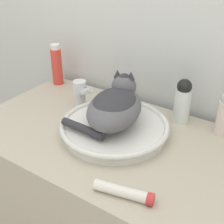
{
  "coord_description": "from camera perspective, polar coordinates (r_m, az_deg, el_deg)",
  "views": [
    {
      "loc": [
        0.54,
        -0.47,
        1.48
      ],
      "look_at": [
        0.03,
        0.3,
        0.94
      ],
      "focal_mm": 50.0,
      "sensor_mm": 36.0,
      "label": 1
    }
  ],
  "objects": [
    {
      "name": "sink_basin",
      "position": [
        1.11,
        0.45,
        -2.85
      ],
      "size": [
        0.39,
        0.39,
        0.05
      ],
      "color": "silver",
      "rests_on": "vanity_counter"
    },
    {
      "name": "lotion_bottle_white",
      "position": [
        1.18,
        12.78,
        1.96
      ],
      "size": [
        0.06,
        0.06,
        0.17
      ],
      "color": "silver",
      "rests_on": "vanity_counter"
    },
    {
      "name": "vanity_counter",
      "position": [
        1.41,
        -1.36,
        -18.4
      ],
      "size": [
        0.97,
        0.59,
        0.85
      ],
      "color": "#B2A893",
      "rests_on": "ground_plane"
    },
    {
      "name": "shampoo_bottle_tall",
      "position": [
        1.49,
        -10.06,
        8.46
      ],
      "size": [
        0.05,
        0.05,
        0.19
      ],
      "color": "#DB3D33",
      "rests_on": "vanity_counter"
    },
    {
      "name": "cat",
      "position": [
        1.08,
        0.6,
        1.36
      ],
      "size": [
        0.26,
        0.3,
        0.16
      ],
      "rotation": [
        0.0,
        0.0,
        1.82
      ],
      "color": "#56565B",
      "rests_on": "sink_basin"
    },
    {
      "name": "cream_tube",
      "position": [
        0.87,
        2.26,
        -14.43
      ],
      "size": [
        0.17,
        0.07,
        0.04
      ],
      "rotation": [
        0.0,
        0.0,
        0.22
      ],
      "color": "silver",
      "rests_on": "vanity_counter"
    },
    {
      "name": "faucet",
      "position": [
        1.26,
        -5.7,
        3.51
      ],
      "size": [
        0.12,
        0.07,
        0.12
      ],
      "rotation": [
        0.0,
        0.0,
        -0.37
      ],
      "color": "silver",
      "rests_on": "vanity_counter"
    },
    {
      "name": "wall_back",
      "position": [
        1.27,
        7.67,
        17.13
      ],
      "size": [
        8.0,
        0.05,
        2.4
      ],
      "color": "silver",
      "rests_on": "ground_plane"
    },
    {
      "name": "deodorant_stick",
      "position": [
        1.15,
        19.87,
        -0.4
      ],
      "size": [
        0.05,
        0.05,
        0.16
      ],
      "color": "silver",
      "rests_on": "vanity_counter"
    }
  ]
}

